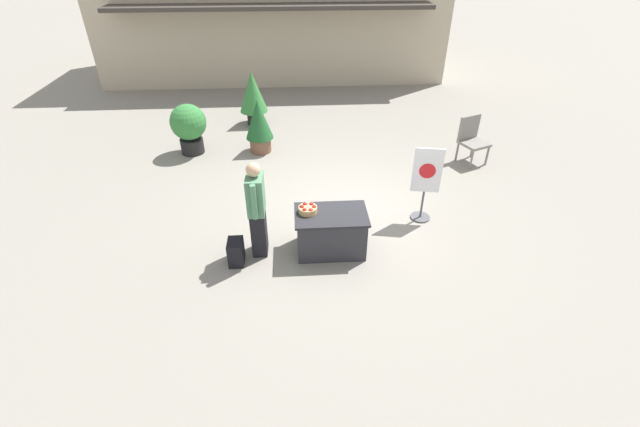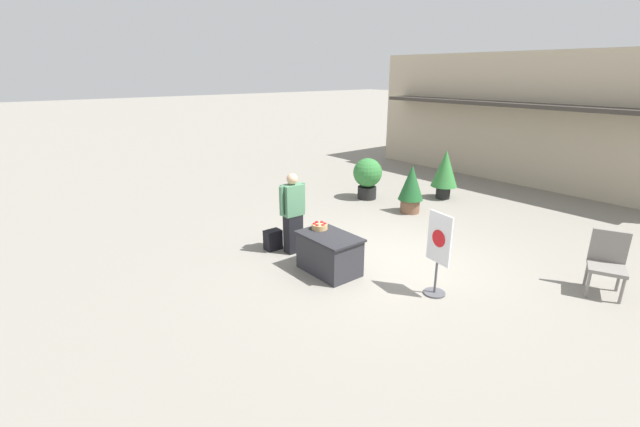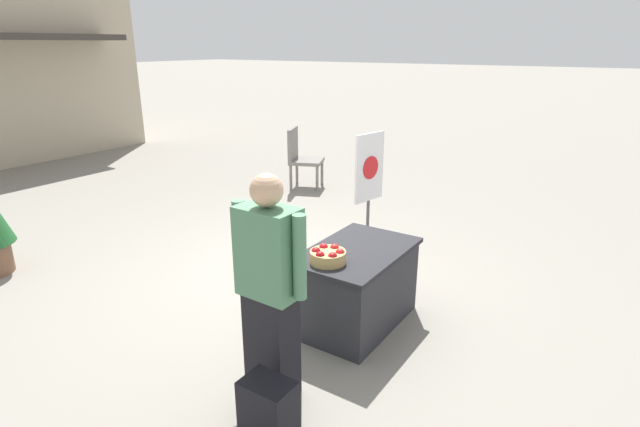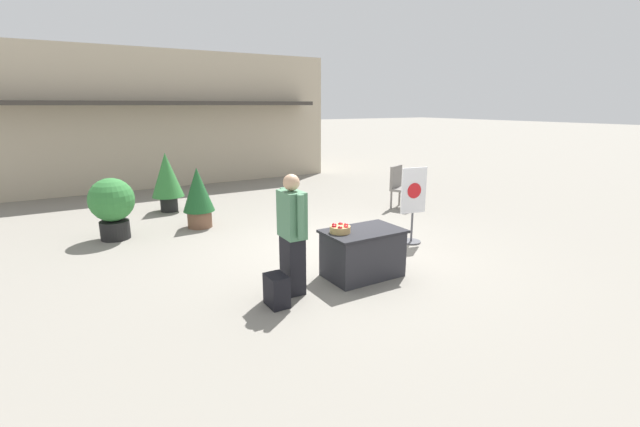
% 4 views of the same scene
% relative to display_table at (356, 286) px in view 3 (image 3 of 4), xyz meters
% --- Properties ---
extents(ground_plane, '(120.00, 120.00, 0.00)m').
position_rel_display_table_xyz_m(ground_plane, '(0.35, 1.13, -0.37)').
color(ground_plane, gray).
extents(display_table, '(1.18, 0.76, 0.73)m').
position_rel_display_table_xyz_m(display_table, '(0.00, 0.00, 0.00)').
color(display_table, '#2D2D33').
rests_on(display_table, ground_plane).
extents(apple_basket, '(0.30, 0.30, 0.13)m').
position_rel_display_table_xyz_m(apple_basket, '(-0.37, 0.07, 0.42)').
color(apple_basket, tan).
rests_on(apple_basket, display_table).
extents(person_visitor, '(0.27, 0.61, 1.66)m').
position_rel_display_table_xyz_m(person_visitor, '(-1.18, 0.02, 0.48)').
color(person_visitor, black).
rests_on(person_visitor, ground_plane).
extents(backpack, '(0.24, 0.34, 0.42)m').
position_rel_display_table_xyz_m(backpack, '(-1.55, -0.24, -0.16)').
color(backpack, black).
rests_on(backpack, ground_plane).
extents(poster_board, '(0.51, 0.36, 1.43)m').
position_rel_display_table_xyz_m(poster_board, '(1.76, 0.83, 0.39)').
color(poster_board, '#4C4C51').
rests_on(poster_board, ground_plane).
extents(patio_chair, '(0.72, 0.72, 1.05)m').
position_rel_display_table_xyz_m(patio_chair, '(3.48, 3.12, 0.22)').
color(patio_chair, gray).
rests_on(patio_chair, ground_plane).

